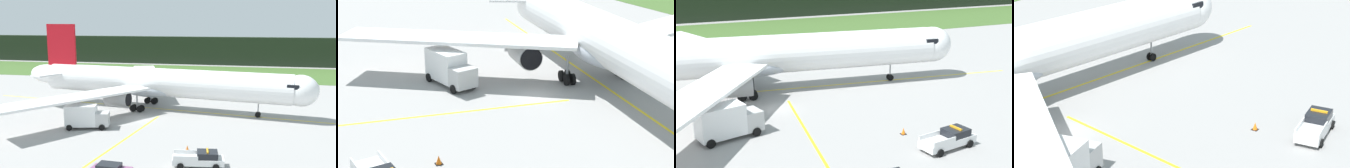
{
  "view_description": "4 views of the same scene",
  "coord_description": "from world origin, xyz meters",
  "views": [
    {
      "loc": [
        16.1,
        -55.7,
        16.02
      ],
      "look_at": [
        2.76,
        8.54,
        4.58
      ],
      "focal_mm": 38.64,
      "sensor_mm": 36.0,
      "label": 1
    },
    {
      "loc": [
        42.06,
        -22.45,
        17.65
      ],
      "look_at": [
        3.63,
        -4.82,
        3.08
      ],
      "focal_mm": 55.02,
      "sensor_mm": 36.0,
      "label": 2
    },
    {
      "loc": [
        -13.7,
        -48.79,
        17.63
      ],
      "look_at": [
        6.58,
        -5.23,
        3.71
      ],
      "focal_mm": 47.6,
      "sensor_mm": 36.0,
      "label": 3
    },
    {
      "loc": [
        -31.91,
        -33.89,
        22.74
      ],
      "look_at": [
        7.36,
        -6.87,
        3.66
      ],
      "focal_mm": 63.14,
      "sensor_mm": 36.0,
      "label": 4
    }
  ],
  "objects": [
    {
      "name": "catering_truck",
      "position": [
        -6.79,
        -6.52,
        1.87
      ],
      "size": [
        6.84,
        3.93,
        3.74
      ],
      "color": "#B7B7B7",
      "rests_on": "ground"
    },
    {
      "name": "taxiway_centerline_main",
      "position": [
        1.58,
        7.77,
        0.0
      ],
      "size": [
        73.19,
        10.37,
        0.01
      ],
      "primitive_type": "cube",
      "rotation": [
        0.0,
        0.0,
        -0.14
      ],
      "color": "yellow",
      "rests_on": "ground"
    },
    {
      "name": "ops_pickup_truck",
      "position": [
        11.84,
        -17.61,
        0.9
      ],
      "size": [
        5.92,
        2.94,
        1.94
      ],
      "color": "white",
      "rests_on": "ground"
    },
    {
      "name": "apron_cone",
      "position": [
        9.69,
        -12.96,
        0.34
      ],
      "size": [
        0.55,
        0.55,
        0.69
      ],
      "color": "black",
      "rests_on": "ground"
    },
    {
      "name": "ground",
      "position": [
        0.0,
        0.0,
        0.0
      ],
      "size": [
        320.0,
        320.0,
        0.0
      ],
      "primitive_type": "plane",
      "color": "#969593"
    }
  ]
}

